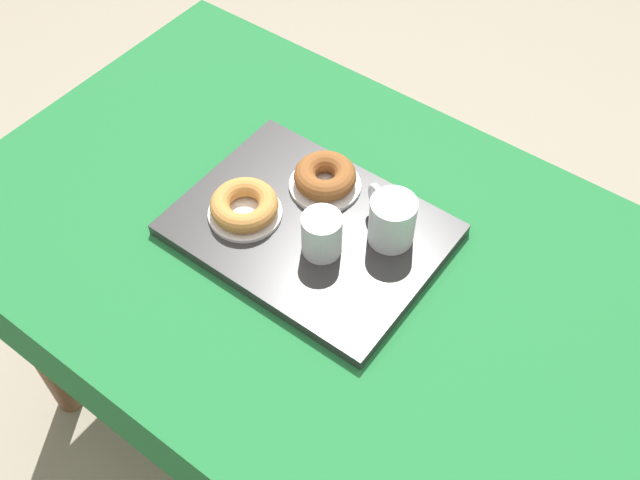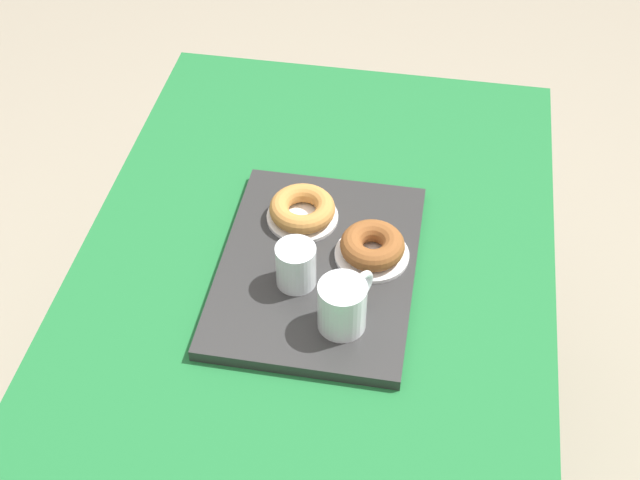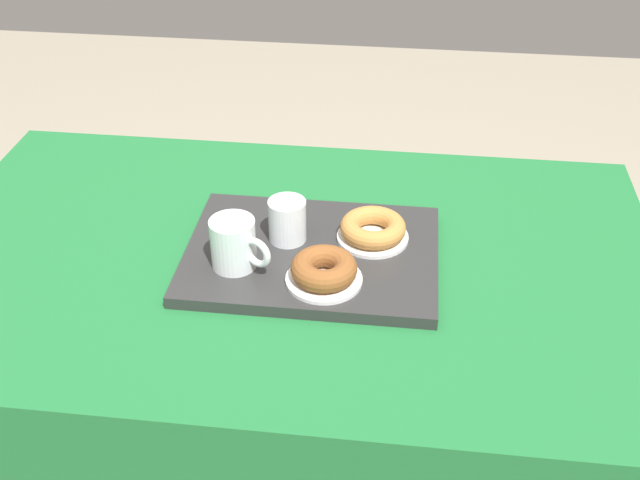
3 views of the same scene
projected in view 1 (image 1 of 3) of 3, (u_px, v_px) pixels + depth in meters
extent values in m
plane|color=gray|center=(325.00, 432.00, 1.83)|extent=(6.00, 6.00, 0.00)
cube|color=#1E6B33|center=(328.00, 256.00, 1.25)|extent=(1.32, 0.82, 0.03)
cube|color=#1E6B33|center=(444.00, 155.00, 1.52)|extent=(1.32, 0.01, 0.14)
cube|color=#1E6B33|center=(169.00, 462.00, 1.12)|extent=(1.32, 0.01, 0.14)
cube|color=#1E6B33|center=(78.00, 133.00, 1.56)|extent=(0.01, 0.82, 0.14)
cylinder|color=brown|center=(223.00, 159.00, 1.92)|extent=(0.06, 0.06, 0.71)
cylinder|color=brown|center=(29.00, 328.00, 1.60)|extent=(0.06, 0.06, 0.71)
cube|color=#2D2D2D|center=(309.00, 229.00, 1.26)|extent=(0.44, 0.33, 0.02)
cylinder|color=white|center=(392.00, 221.00, 1.20)|extent=(0.08, 0.08, 0.09)
cylinder|color=#5B230A|center=(392.00, 224.00, 1.20)|extent=(0.07, 0.07, 0.06)
torus|color=white|center=(377.00, 199.00, 1.22)|extent=(0.05, 0.04, 0.05)
cylinder|color=white|center=(323.00, 235.00, 1.18)|extent=(0.07, 0.07, 0.08)
cylinder|color=silver|center=(323.00, 242.00, 1.20)|extent=(0.06, 0.06, 0.03)
cylinder|color=white|center=(245.00, 213.00, 1.26)|extent=(0.13, 0.13, 0.01)
torus|color=#BC7F3D|center=(244.00, 205.00, 1.24)|extent=(0.12, 0.12, 0.03)
cylinder|color=white|center=(325.00, 185.00, 1.30)|extent=(0.13, 0.13, 0.01)
torus|color=brown|center=(325.00, 176.00, 1.28)|extent=(0.11, 0.11, 0.04)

